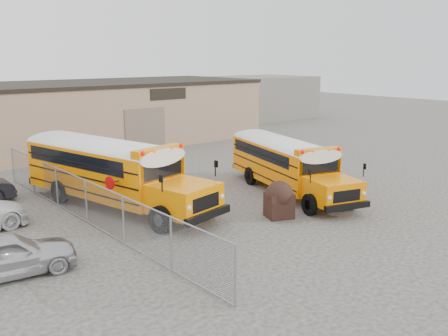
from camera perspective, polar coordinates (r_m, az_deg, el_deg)
ground at (r=21.63m, az=2.79°, el=-4.96°), size 120.00×120.00×0.00m
warehouse at (r=38.03m, az=-18.17°, el=5.75°), size 30.20×10.20×4.67m
chainlink_fence at (r=20.59m, az=-15.46°, el=-3.70°), size 0.07×18.07×1.81m
distant_building_right at (r=54.72m, az=4.26°, el=8.09°), size 10.00×8.00×4.40m
school_bus_left at (r=27.63m, az=-21.11°, el=1.82°), size 4.59×10.62×3.02m
school_bus_right at (r=29.34m, az=1.79°, el=2.82°), size 4.64×9.24×2.63m
tarp_bundle at (r=20.71m, az=6.33°, el=-3.51°), size 1.31×1.25×1.56m
car_silver at (r=16.59m, az=-23.59°, el=-9.10°), size 4.23×2.13×1.38m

